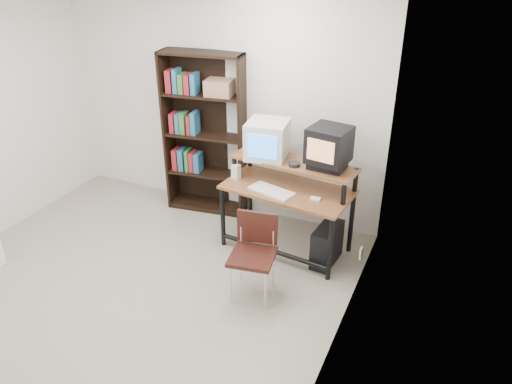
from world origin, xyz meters
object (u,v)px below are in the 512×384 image
at_px(crt_monitor, 267,140).
at_px(school_chair, 254,247).
at_px(computer_desk, 288,190).
at_px(crt_tv, 329,145).
at_px(pc_tower, 327,245).
at_px(bookshelf, 206,133).

xyz_separation_m(crt_monitor, school_chair, (0.29, -0.98, -0.67)).
relative_size(computer_desk, school_chair, 1.72).
bearing_deg(crt_tv, pc_tower, -52.87).
bearing_deg(computer_desk, pc_tower, -5.28).
bearing_deg(crt_tv, crt_monitor, -173.54).
bearing_deg(pc_tower, bookshelf, 166.90).
relative_size(computer_desk, pc_tower, 3.09).
bearing_deg(crt_monitor, bookshelf, 152.74).
bearing_deg(crt_tv, school_chair, -103.01).
xyz_separation_m(crt_monitor, bookshelf, (-0.93, 0.33, -0.18)).
relative_size(computer_desk, crt_tv, 3.20).
bearing_deg(bookshelf, pc_tower, -25.87).
height_order(crt_monitor, school_chair, crt_monitor).
bearing_deg(pc_tower, school_chair, -118.62).
height_order(school_chair, bookshelf, bookshelf).
height_order(crt_monitor, crt_tv, crt_tv).
distance_m(pc_tower, bookshelf, 1.96).
xyz_separation_m(pc_tower, bookshelf, (-1.71, 0.57, 0.78)).
bearing_deg(bookshelf, crt_tv, -20.19).
distance_m(computer_desk, school_chair, 0.86).
bearing_deg(crt_monitor, crt_tv, -10.51).
relative_size(crt_monitor, pc_tower, 1.05).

